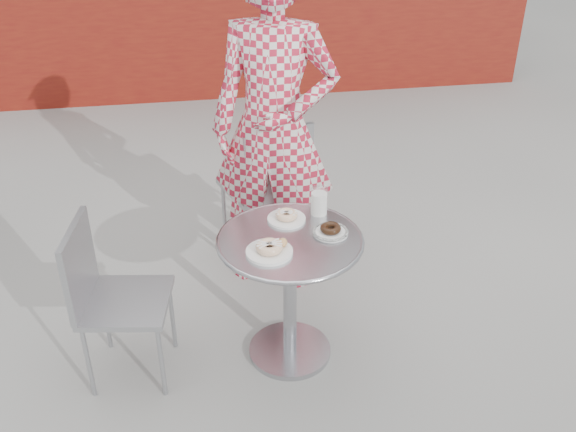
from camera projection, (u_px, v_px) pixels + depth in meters
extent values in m
plane|color=#979590|center=(279.00, 347.00, 3.19)|extent=(60.00, 60.00, 0.00)
cube|color=maroon|center=(219.00, 45.00, 6.06)|extent=(6.02, 0.20, 1.00)
cylinder|color=#BCBCC1|center=(290.00, 350.00, 3.16)|extent=(0.40, 0.40, 0.03)
cylinder|color=#BCBCC1|center=(290.00, 298.00, 2.99)|extent=(0.06, 0.06, 0.64)
cylinder|color=#BCBCC1|center=(290.00, 240.00, 2.83)|extent=(0.64, 0.64, 0.02)
torus|color=#BCBCC1|center=(290.00, 240.00, 2.83)|extent=(0.66, 0.66, 0.02)
cube|color=#9FA1A6|center=(263.00, 187.00, 3.71)|extent=(0.53, 0.53, 0.03)
cube|color=#9FA1A6|center=(279.00, 166.00, 3.45)|extent=(0.40, 0.17, 0.42)
cube|color=#9FA1A6|center=(127.00, 302.00, 2.86)|extent=(0.43, 0.43, 0.03)
cube|color=#9FA1A6|center=(79.00, 265.00, 2.75)|extent=(0.08, 0.38, 0.38)
imported|color=#B51B34|center=(274.00, 129.00, 3.29)|extent=(0.77, 0.63, 1.81)
cylinder|color=white|center=(286.00, 219.00, 2.96)|extent=(0.18, 0.18, 0.01)
torus|color=#D58852|center=(286.00, 215.00, 2.95)|extent=(0.10, 0.10, 0.03)
cylinder|color=white|center=(269.00, 252.00, 2.72)|extent=(0.20, 0.20, 0.01)
torus|color=#D58852|center=(269.00, 247.00, 2.71)|extent=(0.12, 0.12, 0.04)
sphere|color=#B77A3F|center=(283.00, 242.00, 2.74)|extent=(0.04, 0.04, 0.04)
cylinder|color=white|center=(330.00, 232.00, 2.86)|extent=(0.16, 0.16, 0.01)
torus|color=black|center=(331.00, 228.00, 2.85)|extent=(0.09, 0.09, 0.03)
torus|color=black|center=(330.00, 232.00, 2.86)|extent=(0.16, 0.16, 0.01)
cylinder|color=white|center=(319.00, 203.00, 2.98)|extent=(0.07, 0.07, 0.11)
cylinder|color=white|center=(319.00, 201.00, 2.98)|extent=(0.08, 0.08, 0.13)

